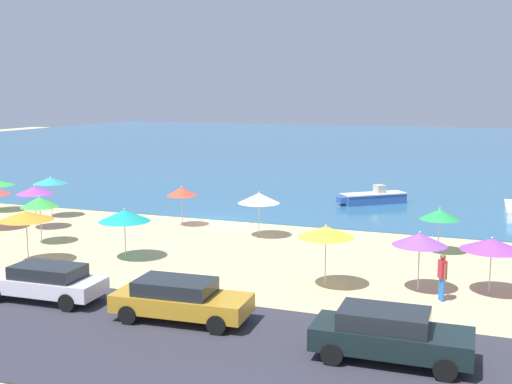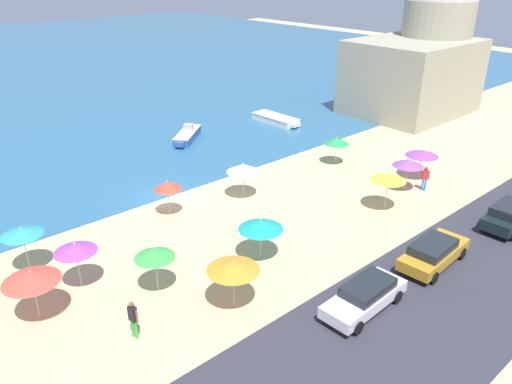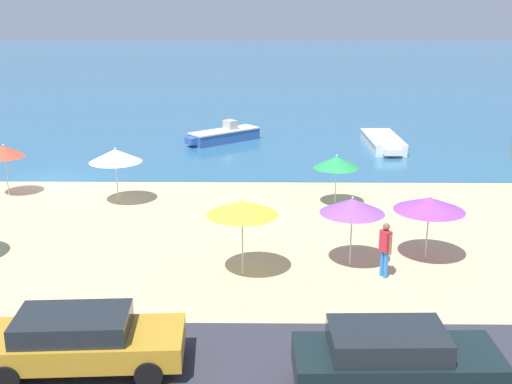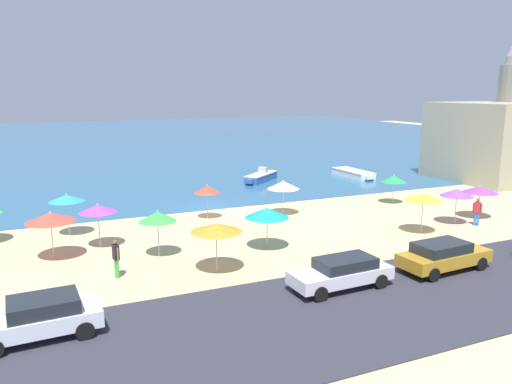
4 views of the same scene
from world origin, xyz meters
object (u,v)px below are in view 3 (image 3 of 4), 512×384
Objects in this scene: beach_umbrella_12 at (4,151)px; beach_umbrella_13 at (336,162)px; parked_car_4 at (81,339)px; beach_umbrella_5 at (430,204)px; parked_car_2 at (394,358)px; beach_umbrella_3 at (242,208)px; bather_1 at (385,247)px; skiff_offshore at (224,135)px; skiff_nearshore at (383,142)px; beach_umbrella_0 at (115,156)px; beach_umbrella_9 at (352,206)px.

beach_umbrella_12 is 1.06× the size of beach_umbrella_13.
beach_umbrella_13 is 14.65m from parked_car_4.
parked_car_2 is at bearing -108.68° from beach_umbrella_5.
beach_umbrella_3 reaches higher than bather_1.
beach_umbrella_5 reaches higher than skiff_offshore.
beach_umbrella_13 reaches higher than skiff_offshore.
beach_umbrella_5 is at bearing 40.17° from bather_1.
beach_umbrella_3 is 8.12m from beach_umbrella_13.
beach_umbrella_3 is 19.76m from skiff_nearshore.
beach_umbrella_12 is 17.41m from bather_1.
parked_car_2 is (9.08, -13.69, -1.25)m from beach_umbrella_0.
beach_umbrella_0 is 9.26m from beach_umbrella_13.
beach_umbrella_3 is 3.59m from beach_umbrella_9.
beach_umbrella_0 is 13.10m from parked_car_4.
parked_car_4 is at bearing -145.99° from bather_1.
beach_umbrella_5 is 19.92m from skiff_offshore.
beach_umbrella_5 is 0.98× the size of beach_umbrella_9.
beach_umbrella_13 is at bearing 89.27° from parked_car_2.
beach_umbrella_13 is (14.38, -1.29, -0.12)m from beach_umbrella_12.
beach_umbrella_0 is 0.54× the size of parked_car_2.
beach_umbrella_5 is 0.53× the size of skiff_offshore.
beach_umbrella_9 reaches higher than skiff_offshore.
skiff_nearshore is (1.56, 16.79, -1.59)m from beach_umbrella_5.
beach_umbrella_0 reaches higher than parked_car_4.
beach_umbrella_9 reaches higher than skiff_nearshore.
beach_umbrella_3 reaches higher than parked_car_2.
parked_car_2 reaches higher than skiff_offshore.
bather_1 is at bearing -84.09° from beach_umbrella_13.
beach_umbrella_13 is 0.50× the size of skiff_offshore.
beach_umbrella_13 is at bearing 62.99° from beach_umbrella_3.
beach_umbrella_0 is 1.10× the size of beach_umbrella_13.
beach_umbrella_0 reaches higher than bather_1.
skiff_offshore is at bearing 95.10° from beach_umbrella_3.
beach_umbrella_13 is at bearing 112.17° from beach_umbrella_5.
parked_car_4 is (-7.06, -6.26, -1.26)m from beach_umbrella_9.
beach_umbrella_3 reaches higher than beach_umbrella_13.
skiff_nearshore is (18.33, 9.61, -1.64)m from beach_umbrella_12.
parked_car_2 is at bearing -6.51° from parked_car_4.
beach_umbrella_12 reaches higher than skiff_nearshore.
beach_umbrella_9 is 1.66m from bather_1.
beach_umbrella_3 is 1.43× the size of bather_1.
bather_1 is 20.60m from skiff_offshore.
beach_umbrella_3 is at bearing -117.01° from beach_umbrella_13.
beach_umbrella_13 is (9.25, -0.20, -0.20)m from beach_umbrella_0.
bather_1 is at bearing -99.99° from skiff_nearshore.
beach_umbrella_13 is at bearing 88.24° from beach_umbrella_9.
parked_car_4 is (-8.01, -5.41, -0.19)m from bather_1.
skiff_offshore is at bearing 85.83° from parked_car_4.
beach_umbrella_0 is 17.08m from skiff_nearshore.
beach_umbrella_13 reaches higher than skiff_nearshore.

